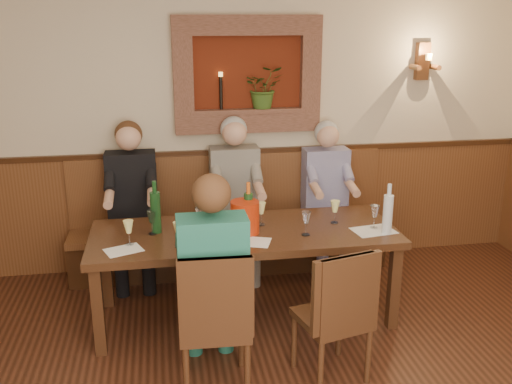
# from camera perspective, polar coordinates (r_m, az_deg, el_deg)

# --- Properties ---
(room_shell) EXTENTS (6.04, 6.04, 2.82)m
(room_shell) POSITION_cam_1_polar(r_m,az_deg,el_deg) (2.43, 5.20, 5.61)
(room_shell) COLOR beige
(room_shell) RESTS_ON ground
(wall_niche) EXTENTS (1.36, 0.30, 1.06)m
(wall_niche) POSITION_cam_1_polar(r_m,az_deg,el_deg) (5.34, -0.39, 11.17)
(wall_niche) COLOR #5C1D0D
(wall_niche) RESTS_ON ground
(wall_sconce) EXTENTS (0.25, 0.20, 0.35)m
(wall_sconce) POSITION_cam_1_polar(r_m,az_deg,el_deg) (5.82, 16.37, 12.34)
(wall_sconce) COLOR brown
(wall_sconce) RESTS_ON ground
(dining_table) EXTENTS (2.40, 0.90, 0.75)m
(dining_table) POSITION_cam_1_polar(r_m,az_deg,el_deg) (4.53, -1.15, -4.78)
(dining_table) COLOR #331F0F
(dining_table) RESTS_ON ground
(bench) EXTENTS (3.00, 0.45, 1.11)m
(bench) POSITION_cam_1_polar(r_m,az_deg,el_deg) (5.53, -2.58, -4.49)
(bench) COLOR #381E0F
(bench) RESTS_ON ground
(chair_near_left) EXTENTS (0.47, 0.47, 1.01)m
(chair_near_left) POSITION_cam_1_polar(r_m,az_deg,el_deg) (3.87, -4.09, -15.31)
(chair_near_left) COLOR #331F0F
(chair_near_left) RESTS_ON ground
(chair_near_right) EXTENTS (0.52, 0.52, 0.96)m
(chair_near_right) POSITION_cam_1_polar(r_m,az_deg,el_deg) (4.01, 7.65, -14.43)
(chair_near_right) COLOR #331F0F
(chair_near_right) RESTS_ON ground
(person_bench_left) EXTENTS (0.45, 0.55, 1.49)m
(person_bench_left) POSITION_cam_1_polar(r_m,az_deg,el_deg) (5.30, -12.16, -2.51)
(person_bench_left) COLOR black
(person_bench_left) RESTS_ON ground
(person_bench_mid) EXTENTS (0.45, 0.55, 1.50)m
(person_bench_mid) POSITION_cam_1_polar(r_m,az_deg,el_deg) (5.33, -2.01, -1.92)
(person_bench_mid) COLOR #56524E
(person_bench_mid) RESTS_ON ground
(person_bench_right) EXTENTS (0.42, 0.52, 1.43)m
(person_bench_right) POSITION_cam_1_polar(r_m,az_deg,el_deg) (5.52, 7.09, -1.70)
(person_bench_right) COLOR navy
(person_bench_right) RESTS_ON ground
(person_chair_front) EXTENTS (0.44, 0.54, 1.47)m
(person_chair_front) POSITION_cam_1_polar(r_m,az_deg,el_deg) (3.82, -4.37, -10.30)
(person_chair_front) COLOR #1B515E
(person_chair_front) RESTS_ON ground
(spittoon_bucket) EXTENTS (0.29, 0.29, 0.25)m
(spittoon_bucket) POSITION_cam_1_polar(r_m,az_deg,el_deg) (4.42, -1.12, -2.53)
(spittoon_bucket) COLOR red
(spittoon_bucket) RESTS_ON dining_table
(wine_bottle_green_a) EXTENTS (0.08, 0.08, 0.39)m
(wine_bottle_green_a) POSITION_cam_1_polar(r_m,az_deg,el_deg) (4.47, -0.76, -1.87)
(wine_bottle_green_a) COLOR #19471E
(wine_bottle_green_a) RESTS_ON dining_table
(wine_bottle_green_b) EXTENTS (0.09, 0.09, 0.42)m
(wine_bottle_green_b) POSITION_cam_1_polar(r_m,az_deg,el_deg) (4.48, -10.01, -1.92)
(wine_bottle_green_b) COLOR #19471E
(wine_bottle_green_b) RESTS_ON dining_table
(water_bottle) EXTENTS (0.08, 0.08, 0.40)m
(water_bottle) POSITION_cam_1_polar(r_m,az_deg,el_deg) (4.51, 13.04, -2.09)
(water_bottle) COLOR silver
(water_bottle) RESTS_ON dining_table
(tasting_sheet_a) EXTENTS (0.31, 0.27, 0.00)m
(tasting_sheet_a) POSITION_cam_1_polar(r_m,az_deg,el_deg) (4.25, -13.10, -5.68)
(tasting_sheet_a) COLOR white
(tasting_sheet_a) RESTS_ON dining_table
(tasting_sheet_b) EXTENTS (0.33, 0.28, 0.00)m
(tasting_sheet_b) POSITION_cam_1_polar(r_m,az_deg,el_deg) (4.29, -0.47, -4.99)
(tasting_sheet_b) COLOR white
(tasting_sheet_b) RESTS_ON dining_table
(tasting_sheet_c) EXTENTS (0.35, 0.28, 0.00)m
(tasting_sheet_c) POSITION_cam_1_polar(r_m,az_deg,el_deg) (4.60, 11.67, -3.80)
(tasting_sheet_c) COLOR white
(tasting_sheet_c) RESTS_ON dining_table
(tasting_sheet_d) EXTENTS (0.34, 0.29, 0.00)m
(tasting_sheet_d) POSITION_cam_1_polar(r_m,az_deg,el_deg) (4.22, -3.42, -5.40)
(tasting_sheet_d) COLOR white
(tasting_sheet_d) RESTS_ON dining_table
(wine_glass_0) EXTENTS (0.08, 0.08, 0.19)m
(wine_glass_0) POSITION_cam_1_polar(r_m,az_deg,el_deg) (4.30, -12.60, -4.01)
(wine_glass_0) COLOR #FEFF98
(wine_glass_0) RESTS_ON dining_table
(wine_glass_1) EXTENTS (0.08, 0.08, 0.19)m
(wine_glass_1) POSITION_cam_1_polar(r_m,az_deg,el_deg) (4.47, -10.36, -3.02)
(wine_glass_1) COLOR white
(wine_glass_1) RESTS_ON dining_table
(wine_glass_2) EXTENTS (0.08, 0.08, 0.19)m
(wine_glass_2) POSITION_cam_1_polar(r_m,az_deg,el_deg) (4.21, -7.76, -4.23)
(wine_glass_2) COLOR #FEFF98
(wine_glass_2) RESTS_ON dining_table
(wine_glass_3) EXTENTS (0.08, 0.08, 0.19)m
(wine_glass_3) POSITION_cam_1_polar(r_m,az_deg,el_deg) (4.49, -5.63, -2.72)
(wine_glass_3) COLOR white
(wine_glass_3) RESTS_ON dining_table
(wine_glass_4) EXTENTS (0.08, 0.08, 0.19)m
(wine_glass_4) POSITION_cam_1_polar(r_m,az_deg,el_deg) (4.37, -1.13, -3.24)
(wine_glass_4) COLOR #FEFF98
(wine_glass_4) RESTS_ON dining_table
(wine_glass_5) EXTENTS (0.08, 0.08, 0.19)m
(wine_glass_5) POSITION_cam_1_polar(r_m,az_deg,el_deg) (4.59, 0.52, -2.19)
(wine_glass_5) COLOR #FEFF98
(wine_glass_5) RESTS_ON dining_table
(wine_glass_6) EXTENTS (0.08, 0.08, 0.19)m
(wine_glass_6) POSITION_cam_1_polar(r_m,az_deg,el_deg) (4.40, 5.03, -3.15)
(wine_glass_6) COLOR white
(wine_glass_6) RESTS_ON dining_table
(wine_glass_7) EXTENTS (0.08, 0.08, 0.19)m
(wine_glass_7) POSITION_cam_1_polar(r_m,az_deg,el_deg) (4.68, 7.89, -1.99)
(wine_glass_7) COLOR #FEFF98
(wine_glass_7) RESTS_ON dining_table
(wine_glass_8) EXTENTS (0.08, 0.08, 0.19)m
(wine_glass_8) POSITION_cam_1_polar(r_m,az_deg,el_deg) (4.62, 11.76, -2.46)
(wine_glass_8) COLOR white
(wine_glass_8) RESTS_ON dining_table
(wine_glass_9) EXTENTS (0.08, 0.08, 0.19)m
(wine_glass_9) POSITION_cam_1_polar(r_m,az_deg,el_deg) (4.18, -2.41, -4.21)
(wine_glass_9) COLOR #FEFF98
(wine_glass_9) RESTS_ON dining_table
(wine_glass_10) EXTENTS (0.08, 0.08, 0.19)m
(wine_glass_10) POSITION_cam_1_polar(r_m,az_deg,el_deg) (4.57, -4.88, -2.35)
(wine_glass_10) COLOR white
(wine_glass_10) RESTS_ON dining_table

